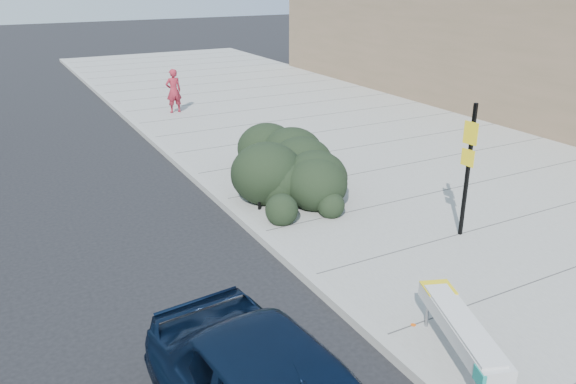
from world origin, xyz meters
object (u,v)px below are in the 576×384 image
(pedestrian, at_px, (174,91))
(sign_post, at_px, (468,163))
(bench, at_px, (461,328))
(bike_rack, at_px, (257,178))

(pedestrian, bearing_deg, sign_post, 94.85)
(bench, height_order, sign_post, sign_post)
(pedestrian, bearing_deg, bench, 83.11)
(bench, relative_size, bike_rack, 2.02)
(bench, xyz_separation_m, bike_rack, (0.00, 6.30, 0.13))
(bike_rack, height_order, sign_post, sign_post)
(bench, distance_m, sign_post, 4.22)
(bench, relative_size, sign_post, 0.79)
(bike_rack, relative_size, sign_post, 0.39)
(bike_rack, relative_size, pedestrian, 0.65)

